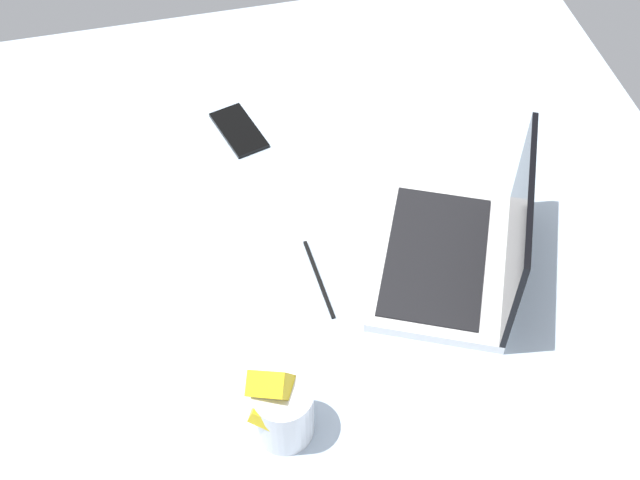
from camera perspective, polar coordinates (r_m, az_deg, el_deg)
bed_mattress at (r=148.62cm, az=2.32°, el=-7.55°), size 180.00×140.00×18.00cm
laptop at (r=146.25cm, az=9.70°, el=-0.77°), size 39.54×34.55×23.00cm
snack_cup at (r=126.19cm, az=-2.62°, el=-11.40°), size 9.50×10.24×14.78cm
cell_phone at (r=170.86cm, az=-5.52°, el=7.41°), size 15.33×10.37×0.80cm
charger_cable at (r=145.76cm, az=-0.09°, el=-2.63°), size 17.00×1.75×0.60cm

